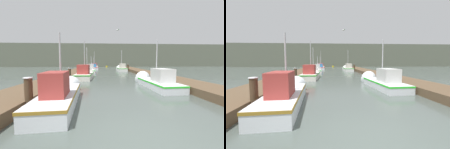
# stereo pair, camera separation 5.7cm
# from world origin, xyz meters

# --- Properties ---
(ground_plane) EXTENTS (200.00, 200.00, 0.00)m
(ground_plane) POSITION_xyz_m (0.00, 0.00, 0.00)
(ground_plane) COLOR #47514C
(dock_left) EXTENTS (2.46, 40.00, 0.46)m
(dock_left) POSITION_xyz_m (-5.35, 16.00, 0.23)
(dock_left) COLOR brown
(dock_left) RESTS_ON ground_plane
(dock_right) EXTENTS (2.46, 40.00, 0.46)m
(dock_right) POSITION_xyz_m (5.35, 16.00, 0.23)
(dock_right) COLOR brown
(dock_right) RESTS_ON ground_plane
(distant_shore_ridge) EXTENTS (120.00, 16.00, 7.81)m
(distant_shore_ridge) POSITION_xyz_m (0.00, 55.31, 3.90)
(distant_shore_ridge) COLOR #565B4C
(distant_shore_ridge) RESTS_ON ground_plane
(fishing_boat_0) EXTENTS (1.81, 6.39, 3.63)m
(fishing_boat_0) POSITION_xyz_m (-3.10, 3.83, 0.45)
(fishing_boat_0) COLOR silver
(fishing_boat_0) RESTS_ON ground_plane
(fishing_boat_1) EXTENTS (1.90, 6.09, 4.12)m
(fishing_boat_1) POSITION_xyz_m (2.98, 7.82, 0.42)
(fishing_boat_1) COLOR silver
(fishing_boat_1) RESTS_ON ground_plane
(fishing_boat_2) EXTENTS (1.85, 5.46, 4.75)m
(fishing_boat_2) POSITION_xyz_m (-3.06, 13.81, 0.48)
(fishing_boat_2) COLOR silver
(fishing_boat_2) RESTS_ON ground_plane
(fishing_boat_3) EXTENTS (1.80, 4.92, 4.28)m
(fishing_boat_3) POSITION_xyz_m (-3.21, 17.95, 0.44)
(fishing_boat_3) COLOR silver
(fishing_boat_3) RESTS_ON ground_plane
(fishing_boat_4) EXTENTS (1.63, 5.04, 3.23)m
(fishing_boat_4) POSITION_xyz_m (-2.94, 22.89, 0.41)
(fishing_boat_4) COLOR silver
(fishing_boat_4) RESTS_ON ground_plane
(fishing_boat_5) EXTENTS (1.68, 5.48, 4.60)m
(fishing_boat_5) POSITION_xyz_m (2.90, 26.73, 0.45)
(fishing_boat_5) COLOR silver
(fishing_boat_5) RESTS_ON ground_plane
(fishing_boat_6) EXTENTS (2.22, 6.18, 3.55)m
(fishing_boat_6) POSITION_xyz_m (-2.97, 32.23, 0.40)
(fishing_boat_6) COLOR silver
(fishing_boat_6) RESTS_ON ground_plane
(fishing_boat_7) EXTENTS (2.04, 5.46, 5.07)m
(fishing_boat_7) POSITION_xyz_m (-2.98, 36.45, 0.43)
(fishing_boat_7) COLOR silver
(fishing_boat_7) RESTS_ON ground_plane
(mooring_piling_0) EXTENTS (0.34, 0.34, 1.36)m
(mooring_piling_0) POSITION_xyz_m (4.13, 26.00, 0.68)
(mooring_piling_0) COLOR #473523
(mooring_piling_0) RESTS_ON ground_plane
(mooring_piling_1) EXTENTS (0.33, 0.33, 1.36)m
(mooring_piling_1) POSITION_xyz_m (4.05, 8.55, 0.68)
(mooring_piling_1) COLOR #473523
(mooring_piling_1) RESTS_ON ground_plane
(mooring_piling_2) EXTENTS (0.30, 0.30, 1.38)m
(mooring_piling_2) POSITION_xyz_m (-3.99, 9.84, 0.70)
(mooring_piling_2) COLOR #473523
(mooring_piling_2) RESTS_ON ground_plane
(mooring_piling_3) EXTENTS (0.35, 0.35, 1.37)m
(mooring_piling_3) POSITION_xyz_m (-4.05, 2.47, 0.69)
(mooring_piling_3) COLOR #473523
(mooring_piling_3) RESTS_ON ground_plane
(channel_buoy) EXTENTS (0.59, 0.59, 1.09)m
(channel_buoy) POSITION_xyz_m (0.57, 44.70, 0.17)
(channel_buoy) COLOR gold
(channel_buoy) RESTS_ON ground_plane
(seagull_lead) EXTENTS (0.37, 0.54, 0.12)m
(seagull_lead) POSITION_xyz_m (0.50, 12.13, 5.17)
(seagull_lead) COLOR white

